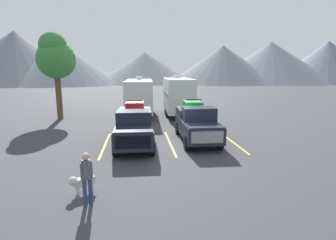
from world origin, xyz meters
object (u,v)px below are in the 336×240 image
Objects in this scene: camper_trailer_b at (178,95)px; camper_trailer_a at (139,95)px; dog at (81,182)px; person_a at (87,175)px; pickup_truck_b at (196,122)px; pickup_truck_a at (135,125)px.

camper_trailer_a is at bearing 169.83° from camper_trailer_b.
person_a is at bearing -64.45° from dog.
camper_trailer_a reaches higher than pickup_truck_b.
camper_trailer_a is 17.43m from person_a.
camper_trailer_b is 8.88× the size of dog.
person_a is at bearing -107.90° from camper_trailer_b.
camper_trailer_a is at bearing 82.55° from dog.
camper_trailer_a reaches higher than pickup_truck_a.
camper_trailer_b is at bearing -10.17° from camper_trailer_a.
person_a is (-1.78, -17.31, -0.92)m from camper_trailer_a.
pickup_truck_a is at bearing -112.20° from camper_trailer_b.
pickup_truck_a is 1.01× the size of pickup_truck_b.
person_a reaches higher than dog.
pickup_truck_b reaches higher than person_a.
pickup_truck_a is 3.77m from pickup_truck_b.
pickup_truck_a reaches higher than dog.
pickup_truck_b is at bearing 50.63° from dog.
pickup_truck_a is 0.63× the size of camper_trailer_a.
pickup_truck_a is 6.18× the size of dog.
pickup_truck_b is at bearing 8.81° from pickup_truck_a.
camper_trailer_a reaches higher than dog.
pickup_truck_a is at bearing 78.42° from person_a.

